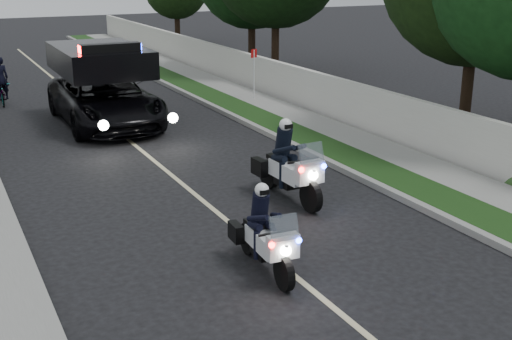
% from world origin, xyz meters
% --- Properties ---
extents(ground, '(120.00, 120.00, 0.00)m').
position_xyz_m(ground, '(0.00, 0.00, 0.00)').
color(ground, black).
rests_on(ground, ground).
extents(curb_right, '(0.20, 60.00, 0.15)m').
position_xyz_m(curb_right, '(4.10, 10.00, 0.07)').
color(curb_right, gray).
rests_on(curb_right, ground).
extents(grass_verge, '(1.20, 60.00, 0.16)m').
position_xyz_m(grass_verge, '(4.80, 10.00, 0.08)').
color(grass_verge, '#193814').
rests_on(grass_verge, ground).
extents(sidewalk_right, '(1.40, 60.00, 0.16)m').
position_xyz_m(sidewalk_right, '(6.10, 10.00, 0.08)').
color(sidewalk_right, gray).
rests_on(sidewalk_right, ground).
extents(property_wall, '(0.22, 60.00, 1.50)m').
position_xyz_m(property_wall, '(7.10, 10.00, 0.75)').
color(property_wall, beige).
rests_on(property_wall, ground).
extents(lane_marking, '(0.12, 50.00, 0.01)m').
position_xyz_m(lane_marking, '(0.00, 10.00, 0.00)').
color(lane_marking, '#BFB78C').
rests_on(lane_marking, ground).
extents(police_moto_left, '(0.77, 1.92, 1.60)m').
position_xyz_m(police_moto_left, '(-0.36, 0.71, 0.00)').
color(police_moto_left, silver).
rests_on(police_moto_left, ground).
extents(police_moto_right, '(0.86, 2.24, 1.88)m').
position_xyz_m(police_moto_right, '(1.82, 3.71, 0.00)').
color(police_moto_right, silver).
rests_on(police_moto_right, ground).
extents(police_suv, '(2.91, 6.24, 3.03)m').
position_xyz_m(police_suv, '(-0.09, 12.79, 0.00)').
color(police_suv, black).
rests_on(police_suv, ground).
extents(bicycle, '(0.68, 1.71, 0.88)m').
position_xyz_m(bicycle, '(-2.80, 17.79, 0.00)').
color(bicycle, black).
rests_on(bicycle, ground).
extents(cyclist, '(0.63, 0.47, 1.63)m').
position_xyz_m(cyclist, '(-2.80, 17.79, 0.00)').
color(cyclist, black).
rests_on(cyclist, ground).
extents(sign_post, '(0.43, 0.43, 2.12)m').
position_xyz_m(sign_post, '(6.00, 13.86, 0.00)').
color(sign_post, '#9F0B16').
rests_on(sign_post, ground).
extents(tree_right_a, '(7.12, 7.12, 9.79)m').
position_xyz_m(tree_right_a, '(9.91, 6.62, 0.00)').
color(tree_right_a, black).
rests_on(tree_right_a, ground).
extents(tree_right_c, '(6.39, 6.39, 10.31)m').
position_xyz_m(tree_right_c, '(9.68, 18.96, 0.00)').
color(tree_right_c, black).
rests_on(tree_right_c, ground).
extents(tree_right_d, '(7.05, 7.05, 9.36)m').
position_xyz_m(tree_right_d, '(9.48, 21.07, 0.00)').
color(tree_right_d, '#133712').
rests_on(tree_right_d, ground).
extents(tree_right_e, '(4.32, 4.32, 7.12)m').
position_xyz_m(tree_right_e, '(10.23, 33.88, 0.00)').
color(tree_right_e, '#183511').
rests_on(tree_right_e, ground).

